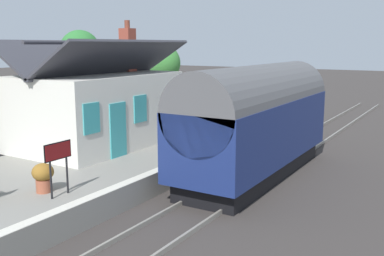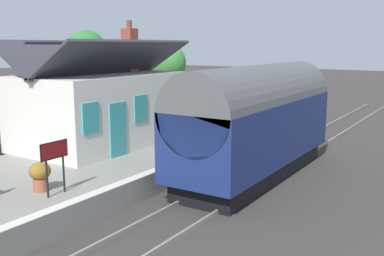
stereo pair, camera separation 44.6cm
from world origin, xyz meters
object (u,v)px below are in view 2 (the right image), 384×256
at_px(station_building, 100,107).
at_px(planter_bench_right, 203,122).
at_px(planter_by_door, 157,119).
at_px(planter_edge_near, 40,175).
at_px(tree_mid_background, 164,63).
at_px(train, 256,120).
at_px(bench_mid_platform, 225,115).
at_px(bench_near_building, 244,110).
at_px(planter_under_sign, 255,110).
at_px(tree_behind_building, 86,51).
at_px(station_sign_board, 54,155).

bearing_deg(station_building, planter_bench_right, -24.04).
distance_m(planter_by_door, planter_edge_near, 11.33).
height_order(planter_by_door, tree_mid_background, tree_mid_background).
height_order(train, planter_edge_near, train).
bearing_deg(bench_mid_platform, station_building, 163.53).
relative_size(bench_near_building, planter_edge_near, 1.62).
xyz_separation_m(planter_under_sign, tree_behind_building, (0.78, 14.35, 3.28)).
xyz_separation_m(station_building, planter_under_sign, (9.84, -2.80, -1.15)).
bearing_deg(station_sign_board, train, -21.94).
relative_size(train, tree_mid_background, 1.80).
distance_m(planter_bench_right, tree_mid_background, 12.78).
relative_size(bench_mid_platform, planter_under_sign, 1.65).
height_order(train, station_sign_board, train).
xyz_separation_m(train, tree_mid_background, (12.19, 13.28, 1.46)).
bearing_deg(planter_edge_near, planter_by_door, 19.30).
bearing_deg(tree_behind_building, tree_mid_background, -56.81).
bearing_deg(planter_under_sign, bench_near_building, 101.68).
xyz_separation_m(bench_near_building, planter_edge_near, (-15.35, -0.87, 0.02)).
bearing_deg(tree_behind_building, train, -116.36).
height_order(planter_under_sign, station_sign_board, station_sign_board).
bearing_deg(train, bench_near_building, 28.85).
bearing_deg(planter_bench_right, station_building, 155.96).
distance_m(planter_bench_right, planter_edge_near, 10.62).
xyz_separation_m(planter_bench_right, station_sign_board, (-10.58, -1.48, 0.74)).
height_order(train, tree_behind_building, tree_behind_building).
xyz_separation_m(bench_mid_platform, bench_near_building, (2.39, 0.01, 0.00)).
distance_m(station_building, planter_bench_right, 5.55).
height_order(station_sign_board, tree_mid_background, tree_mid_background).
bearing_deg(tree_behind_building, planter_under_sign, -93.11).
bearing_deg(bench_mid_platform, bench_near_building, 0.23).
height_order(bench_near_building, tree_behind_building, tree_behind_building).
distance_m(train, planter_under_sign, 9.10).
height_order(planter_under_sign, tree_behind_building, tree_behind_building).
bearing_deg(train, station_building, 103.79).
bearing_deg(tree_mid_background, planter_by_door, -145.79).
relative_size(station_building, planter_bench_right, 8.27).
height_order(station_building, bench_near_building, station_building).
relative_size(station_building, planter_under_sign, 8.44).
relative_size(station_building, tree_behind_building, 1.18).
bearing_deg(planter_under_sign, station_building, 164.10).
height_order(train, planter_by_door, train).
xyz_separation_m(planter_edge_near, tree_mid_background, (19.45, 9.70, 2.37)).
xyz_separation_m(planter_by_door, tree_behind_building, (5.56, 10.83, 3.45)).
relative_size(bench_mid_platform, station_sign_board, 0.90).
relative_size(station_sign_board, tree_mid_background, 0.30).
bearing_deg(planter_edge_near, train, -26.26).
xyz_separation_m(train, tree_behind_building, (9.00, 18.16, 2.36)).
relative_size(planter_bench_right, planter_edge_near, 1.01).
height_order(station_building, tree_mid_background, station_building).
bearing_deg(station_sign_board, planter_under_sign, 3.27).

